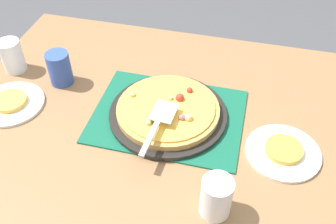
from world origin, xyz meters
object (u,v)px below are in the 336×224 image
(pizza_pan, at_px, (168,114))
(plate_near_left, at_px, (283,152))
(pizza, at_px, (168,109))
(served_slice_left, at_px, (284,149))
(served_slice_right, at_px, (10,101))
(pizza_server, at_px, (158,122))
(plate_far_right, at_px, (11,104))
(cup_corner, at_px, (60,68))
(cup_far, at_px, (216,197))
(cup_near, at_px, (12,56))

(pizza_pan, relative_size, plate_near_left, 1.73)
(pizza, xyz_separation_m, served_slice_left, (0.37, -0.07, -0.02))
(served_slice_left, xyz_separation_m, served_slice_right, (-0.89, -0.01, 0.00))
(pizza_pan, xyz_separation_m, pizza_server, (-0.01, -0.10, 0.06))
(served_slice_left, bearing_deg, plate_far_right, -179.57)
(plate_near_left, height_order, served_slice_left, served_slice_left)
(pizza_pan, xyz_separation_m, plate_near_left, (0.37, -0.07, -0.01))
(cup_corner, bearing_deg, cup_far, -32.33)
(pizza_server, bearing_deg, cup_far, -45.11)
(cup_corner, bearing_deg, served_slice_left, -10.79)
(pizza_pan, xyz_separation_m, cup_near, (-0.61, 0.10, 0.05))
(plate_near_left, xyz_separation_m, cup_near, (-0.97, 0.17, 0.06))
(cup_near, xyz_separation_m, cup_corner, (0.20, -0.03, 0.00))
(plate_near_left, relative_size, served_slice_left, 2.00)
(served_slice_right, xyz_separation_m, pizza_server, (0.52, -0.02, 0.05))
(cup_far, bearing_deg, served_slice_right, 162.29)
(pizza_server, bearing_deg, plate_near_left, 4.54)
(pizza_server, bearing_deg, plate_far_right, 177.44)
(cup_near, distance_m, cup_far, 0.91)
(plate_far_right, bearing_deg, cup_far, -17.71)
(plate_near_left, height_order, pizza_server, pizza_server)
(cup_far, bearing_deg, cup_near, 153.06)
(plate_near_left, bearing_deg, pizza_server, -175.46)
(plate_near_left, height_order, plate_far_right, same)
(plate_near_left, relative_size, cup_near, 1.83)
(pizza_pan, height_order, cup_near, cup_near)
(plate_near_left, xyz_separation_m, served_slice_left, (0.00, 0.00, 0.01))
(plate_far_right, distance_m, cup_near, 0.21)
(pizza_pan, bearing_deg, served_slice_right, -171.90)
(served_slice_right, relative_size, cup_corner, 0.92)
(plate_far_right, bearing_deg, plate_near_left, 0.43)
(pizza, distance_m, served_slice_right, 0.53)
(pizza, distance_m, cup_far, 0.37)
(plate_far_right, bearing_deg, served_slice_right, 0.00)
(plate_far_right, xyz_separation_m, cup_corner, (0.11, 0.15, 0.06))
(served_slice_left, bearing_deg, pizza_server, -175.46)
(pizza_pan, distance_m, served_slice_left, 0.37)
(served_slice_left, xyz_separation_m, cup_near, (-0.97, 0.17, 0.04))
(pizza_pan, relative_size, served_slice_left, 3.45)
(pizza, bearing_deg, served_slice_left, -10.48)
(served_slice_left, distance_m, pizza_server, 0.38)
(pizza, height_order, plate_near_left, pizza)
(pizza_pan, relative_size, cup_near, 3.17)
(pizza_server, bearing_deg, cup_corner, 156.17)
(plate_near_left, bearing_deg, plate_far_right, -179.57)
(pizza_pan, height_order, cup_corner, cup_corner)
(served_slice_left, height_order, pizza_server, pizza_server)
(pizza, bearing_deg, pizza_pan, 168.18)
(cup_far, height_order, cup_corner, same)
(cup_far, height_order, pizza_server, cup_far)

